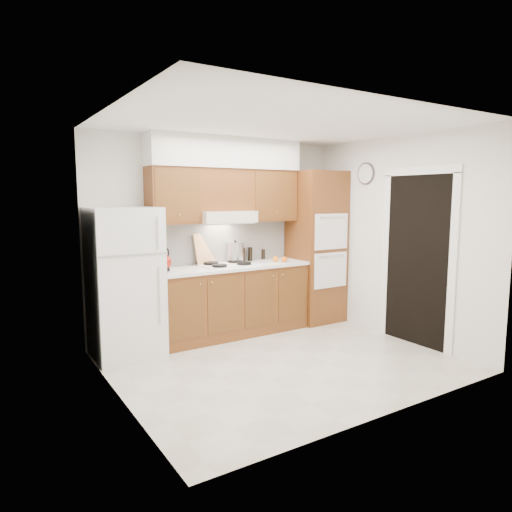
{
  "coord_description": "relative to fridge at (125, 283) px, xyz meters",
  "views": [
    {
      "loc": [
        -2.87,
        -4.0,
        1.84
      ],
      "look_at": [
        -0.06,
        0.45,
        1.15
      ],
      "focal_mm": 32.0,
      "sensor_mm": 36.0,
      "label": 1
    }
  ],
  "objects": [
    {
      "name": "floor",
      "position": [
        1.41,
        -1.14,
        -0.86
      ],
      "size": [
        3.6,
        3.6,
        0.0
      ],
      "primitive_type": "plane",
      "color": "beige",
      "rests_on": "ground"
    },
    {
      "name": "ceiling",
      "position": [
        1.41,
        -1.14,
        1.74
      ],
      "size": [
        3.6,
        3.6,
        0.0
      ],
      "primitive_type": "plane",
      "color": "white",
      "rests_on": "wall_back"
    },
    {
      "name": "wall_back",
      "position": [
        1.41,
        0.36,
        0.44
      ],
      "size": [
        3.6,
        0.02,
        2.6
      ],
      "primitive_type": "cube",
      "color": "silver",
      "rests_on": "floor"
    },
    {
      "name": "wall_left",
      "position": [
        -0.4,
        -1.14,
        0.44
      ],
      "size": [
        0.02,
        3.0,
        2.6
      ],
      "primitive_type": "cube",
      "color": "silver",
      "rests_on": "floor"
    },
    {
      "name": "wall_right",
      "position": [
        3.21,
        -1.14,
        0.44
      ],
      "size": [
        0.02,
        3.0,
        2.6
      ],
      "primitive_type": "cube",
      "color": "silver",
      "rests_on": "floor"
    },
    {
      "name": "fridge",
      "position": [
        0.0,
        0.0,
        0.0
      ],
      "size": [
        0.75,
        0.72,
        1.72
      ],
      "primitive_type": "cube",
      "color": "white",
      "rests_on": "floor"
    },
    {
      "name": "base_cabinets",
      "position": [
        1.43,
        0.06,
        -0.41
      ],
      "size": [
        2.11,
        0.6,
        0.9
      ],
      "primitive_type": "cube",
      "color": "brown",
      "rests_on": "floor"
    },
    {
      "name": "countertop",
      "position": [
        1.43,
        0.05,
        0.06
      ],
      "size": [
        2.13,
        0.62,
        0.04
      ],
      "primitive_type": "cube",
      "color": "white",
      "rests_on": "base_cabinets"
    },
    {
      "name": "backsplash",
      "position": [
        1.43,
        0.34,
        0.36
      ],
      "size": [
        2.11,
        0.03,
        0.56
      ],
      "primitive_type": "cube",
      "color": "white",
      "rests_on": "countertop"
    },
    {
      "name": "oven_cabinet",
      "position": [
        2.85,
        0.03,
        0.24
      ],
      "size": [
        0.7,
        0.65,
        2.2
      ],
      "primitive_type": "cube",
      "color": "brown",
      "rests_on": "floor"
    },
    {
      "name": "upper_cab_left",
      "position": [
        0.69,
        0.19,
        0.99
      ],
      "size": [
        0.63,
        0.33,
        0.7
      ],
      "primitive_type": "cube",
      "color": "brown",
      "rests_on": "wall_back"
    },
    {
      "name": "upper_cab_right",
      "position": [
        2.12,
        0.19,
        0.99
      ],
      "size": [
        0.73,
        0.33,
        0.7
      ],
      "primitive_type": "cube",
      "color": "brown",
      "rests_on": "wall_back"
    },
    {
      "name": "range_hood",
      "position": [
        1.38,
        0.13,
        0.71
      ],
      "size": [
        0.75,
        0.45,
        0.15
      ],
      "primitive_type": "cube",
      "color": "silver",
      "rests_on": "wall_back"
    },
    {
      "name": "upper_cab_over_hood",
      "position": [
        1.38,
        0.19,
        1.06
      ],
      "size": [
        0.75,
        0.33,
        0.55
      ],
      "primitive_type": "cube",
      "color": "brown",
      "rests_on": "range_hood"
    },
    {
      "name": "soffit",
      "position": [
        1.43,
        0.18,
        1.54
      ],
      "size": [
        2.13,
        0.36,
        0.4
      ],
      "primitive_type": "cube",
      "color": "silver",
      "rests_on": "wall_back"
    },
    {
      "name": "cooktop",
      "position": [
        1.38,
        0.07,
        0.09
      ],
      "size": [
        0.74,
        0.5,
        0.01
      ],
      "primitive_type": "cube",
      "color": "white",
      "rests_on": "countertop"
    },
    {
      "name": "doorway",
      "position": [
        3.19,
        -1.49,
        0.19
      ],
      "size": [
        0.02,
        0.9,
        2.1
      ],
      "primitive_type": "cube",
      "color": "black",
      "rests_on": "floor"
    },
    {
      "name": "wall_clock",
      "position": [
        3.19,
        -0.59,
        1.29
      ],
      "size": [
        0.02,
        0.3,
        0.3
      ],
      "primitive_type": "cylinder",
      "rotation": [
        0.0,
        1.57,
        0.0
      ],
      "color": "#3F3833",
      "rests_on": "wall_right"
    },
    {
      "name": "kettle",
      "position": [
        0.48,
        0.04,
        0.19
      ],
      "size": [
        0.26,
        0.26,
        0.2
      ],
      "primitive_type": "sphere",
      "rotation": [
        0.0,
        0.0,
        -0.31
      ],
      "color": "maroon",
      "rests_on": "countertop"
    },
    {
      "name": "cutting_board",
      "position": [
        1.16,
        0.31,
        0.28
      ],
      "size": [
        0.34,
        0.22,
        0.43
      ],
      "primitive_type": "cube",
      "rotation": [
        -0.21,
        0.0,
        0.37
      ],
      "color": "tan",
      "rests_on": "countertop"
    },
    {
      "name": "stock_pot",
      "position": [
        1.6,
        0.24,
        0.23
      ],
      "size": [
        0.26,
        0.26,
        0.24
      ],
      "primitive_type": "cylinder",
      "rotation": [
        0.0,
        0.0,
        0.14
      ],
      "color": "#B8B7BC",
      "rests_on": "cooktop"
    },
    {
      "name": "condiment_a",
      "position": [
        1.71,
        0.23,
        0.18
      ],
      "size": [
        0.07,
        0.07,
        0.2
      ],
      "primitive_type": "cylinder",
      "rotation": [
        0.0,
        0.0,
        0.3
      ],
      "color": "black",
      "rests_on": "countertop"
    },
    {
      "name": "condiment_b",
      "position": [
        1.85,
        0.27,
        0.18
      ],
      "size": [
        0.08,
        0.08,
        0.2
      ],
      "primitive_type": "cylinder",
      "rotation": [
        0.0,
        0.0,
        0.39
      ],
      "color": "black",
      "rests_on": "countertop"
    },
    {
      "name": "condiment_c",
      "position": [
        2.1,
        0.31,
        0.15
      ],
      "size": [
        0.06,
        0.06,
        0.14
      ],
      "primitive_type": "cylinder",
      "rotation": [
        0.0,
        0.0,
        -0.24
      ],
      "color": "black",
      "rests_on": "countertop"
    },
    {
      "name": "orange_near",
      "position": [
        2.18,
        -0.1,
        0.12
      ],
      "size": [
        0.1,
        0.1,
        0.08
      ],
      "primitive_type": "sphere",
      "rotation": [
        0.0,
        0.0,
        0.3
      ],
      "color": "orange",
      "rests_on": "countertop"
    },
    {
      "name": "orange_far",
      "position": [
        2.1,
        -0.0,
        0.12
      ],
      "size": [
        0.1,
        0.1,
        0.08
      ],
      "primitive_type": "sphere",
      "rotation": [
        0.0,
        0.0,
        0.38
      ],
      "color": "orange",
      "rests_on": "countertop"
    }
  ]
}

